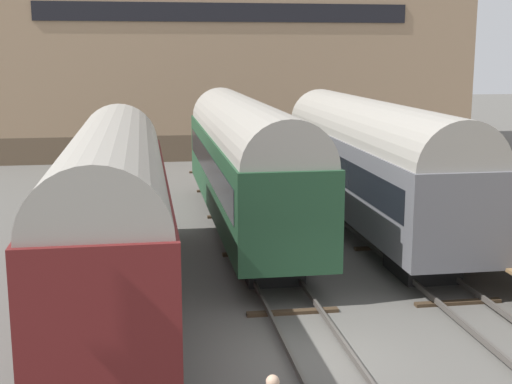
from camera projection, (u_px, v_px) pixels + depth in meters
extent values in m
plane|color=#56544F|center=(319.00, 359.00, 17.00)|extent=(200.00, 200.00, 0.00)
cube|color=#4C4742|center=(77.00, 368.00, 16.10)|extent=(0.08, 60.00, 0.16)
cube|color=#4C4742|center=(141.00, 363.00, 16.32)|extent=(0.08, 60.00, 0.16)
cube|color=#3D2D1E|center=(114.00, 322.00, 19.14)|extent=(2.60, 0.24, 0.10)
cube|color=#3D2D1E|center=(120.00, 259.00, 24.96)|extent=(2.60, 0.24, 0.10)
cube|color=#3D2D1E|center=(124.00, 220.00, 30.77)|extent=(2.60, 0.24, 0.10)
cube|color=#3D2D1E|center=(127.00, 193.00, 36.58)|extent=(2.60, 0.24, 0.10)
cube|color=#3D2D1E|center=(129.00, 174.00, 42.40)|extent=(2.60, 0.24, 0.10)
cube|color=#4C4742|center=(289.00, 353.00, 16.86)|extent=(0.08, 60.00, 0.16)
cube|color=#4C4742|center=(348.00, 350.00, 17.08)|extent=(0.08, 60.00, 0.16)
cube|color=#3D2D1E|center=(293.00, 312.00, 19.90)|extent=(2.60, 0.24, 0.10)
cube|color=#3D2D1E|center=(258.00, 253.00, 25.71)|extent=(2.60, 0.24, 0.10)
cube|color=#3D2D1E|center=(237.00, 216.00, 31.52)|extent=(2.60, 0.24, 0.10)
cube|color=#3D2D1E|center=(222.00, 190.00, 37.34)|extent=(2.60, 0.24, 0.10)
cube|color=#3D2D1E|center=(211.00, 172.00, 43.15)|extent=(2.60, 0.24, 0.10)
cube|color=#4C4742|center=(483.00, 340.00, 17.61)|extent=(0.08, 60.00, 0.16)
cube|color=#3D2D1E|center=(458.00, 302.00, 20.65)|extent=(2.60, 0.24, 0.10)
cube|color=#3D2D1E|center=(388.00, 247.00, 26.47)|extent=(2.60, 0.24, 0.10)
cube|color=#3D2D1E|center=(344.00, 212.00, 32.28)|extent=(2.60, 0.24, 0.10)
cube|color=#3D2D1E|center=(313.00, 188.00, 38.09)|extent=(2.60, 0.24, 0.10)
cube|color=#3D2D1E|center=(290.00, 170.00, 43.91)|extent=(2.60, 0.24, 0.10)
cube|color=black|center=(121.00, 240.00, 25.84)|extent=(1.80, 2.40, 1.00)
cube|color=black|center=(108.00, 355.00, 16.00)|extent=(1.80, 2.40, 1.00)
cube|color=#5B1919|center=(114.00, 221.00, 20.55)|extent=(3.07, 15.62, 2.77)
cube|color=black|center=(113.00, 210.00, 20.49)|extent=(3.11, 14.37, 1.00)
cylinder|color=gray|center=(112.00, 174.00, 20.29)|extent=(2.92, 15.31, 2.92)
cube|color=black|center=(333.00, 194.00, 34.05)|extent=(1.80, 2.40, 1.00)
cube|color=black|center=(422.00, 260.00, 23.29)|extent=(1.80, 2.40, 1.00)
cube|color=slate|center=(370.00, 173.00, 28.30)|extent=(3.09, 17.09, 2.88)
cube|color=black|center=(371.00, 165.00, 28.23)|extent=(3.13, 15.72, 1.04)
cylinder|color=gray|center=(372.00, 137.00, 28.02)|extent=(2.93, 16.74, 2.93)
cube|color=black|center=(228.00, 192.00, 34.51)|extent=(1.80, 2.40, 1.00)
cube|color=black|center=(271.00, 262.00, 23.13)|extent=(1.80, 2.40, 1.00)
cube|color=#1E4228|center=(245.00, 172.00, 28.43)|extent=(3.01, 18.07, 2.97)
cube|color=black|center=(245.00, 163.00, 28.37)|extent=(3.05, 16.63, 1.07)
cylinder|color=gray|center=(245.00, 135.00, 28.15)|extent=(2.86, 17.71, 2.86)
cylinder|color=brown|center=(426.00, 235.00, 26.60)|extent=(0.20, 0.20, 0.97)
cylinder|color=brown|center=(489.00, 232.00, 26.98)|extent=(0.20, 0.20, 0.97)
sphere|color=tan|center=(273.00, 382.00, 12.04)|extent=(0.24, 0.24, 0.24)
cube|color=brown|center=(217.00, 137.00, 53.44)|extent=(34.64, 11.80, 1.76)
cube|color=#9E7F60|center=(216.00, 17.00, 51.74)|extent=(34.64, 11.80, 15.86)
cube|color=black|center=(226.00, 12.00, 45.97)|extent=(24.25, 0.10, 1.20)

